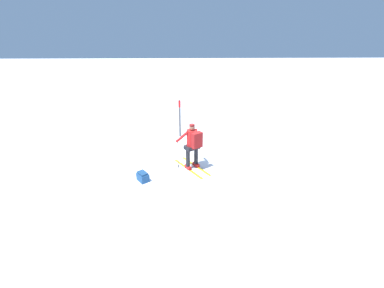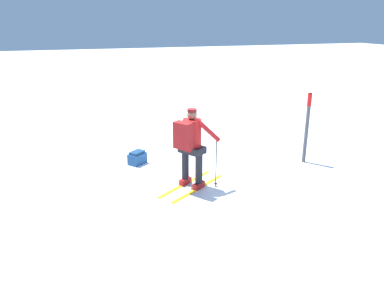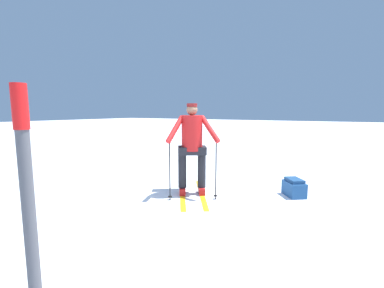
# 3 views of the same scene
# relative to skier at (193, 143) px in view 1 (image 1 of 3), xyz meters

# --- Properties ---
(ground_plane) EXTENTS (80.00, 80.00, 0.00)m
(ground_plane) POSITION_rel_skier_xyz_m (-0.64, -0.50, -0.98)
(ground_plane) COLOR white
(skier) EXTENTS (1.68, 1.33, 1.67)m
(skier) POSITION_rel_skier_xyz_m (0.00, 0.00, 0.00)
(skier) COLOR gold
(skier) RESTS_ON ground_plane
(dropped_backpack) EXTENTS (0.50, 0.48, 0.32)m
(dropped_backpack) POSITION_rel_skier_xyz_m (0.81, -1.67, -0.83)
(dropped_backpack) COLOR navy
(dropped_backpack) RESTS_ON ground_plane
(trail_marker) EXTENTS (0.10, 0.10, 1.72)m
(trail_marker) POSITION_rel_skier_xyz_m (-3.10, -0.50, 0.01)
(trail_marker) COLOR #4C4C51
(trail_marker) RESTS_ON ground_plane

